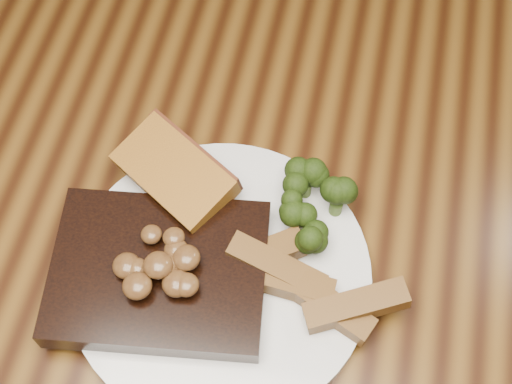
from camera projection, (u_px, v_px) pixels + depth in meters
dining_table at (244, 254)px, 0.78m from camera, size 1.60×0.90×0.75m
chair_far at (405, 43)px, 1.22m from camera, size 0.41×0.41×0.80m
plate at (220, 275)px, 0.67m from camera, size 0.32×0.32×0.01m
steak at (159, 273)px, 0.64m from camera, size 0.21×0.17×0.03m
steak_bone at (139, 344)px, 0.62m from camera, size 0.16×0.03×0.02m
mushroom_pile at (158, 257)px, 0.62m from camera, size 0.07×0.07×0.03m
garlic_bread at (177, 184)px, 0.69m from camera, size 0.13×0.11×0.02m
potato_wedges at (304, 277)px, 0.65m from camera, size 0.12×0.12×0.02m
broccoli_cluster at (301, 213)px, 0.67m from camera, size 0.07×0.07×0.04m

